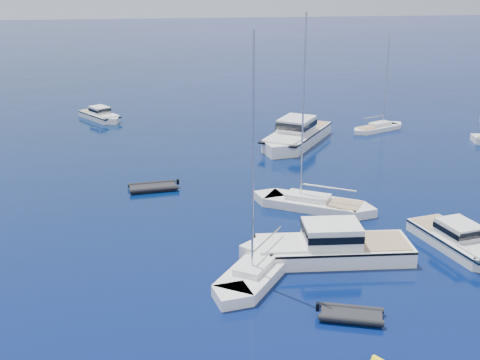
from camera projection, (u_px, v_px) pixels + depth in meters
name	position (u px, v px, depth m)	size (l,w,h in m)	color
motor_cruiser_right	(458.00, 249.00, 43.46)	(2.80, 9.14, 2.40)	silver
motor_cruiser_centre	(327.00, 258.00, 42.12)	(3.68, 12.04, 3.16)	white
motor_cruiser_distant	(295.00, 144.00, 68.47)	(4.12, 13.46, 3.53)	silver
motor_cruiser_horizon	(101.00, 119.00, 78.91)	(2.36, 7.72, 2.03)	white
sailboat_fore	(259.00, 274.00, 40.01)	(2.77, 10.65, 15.65)	white
sailboat_mid_r	(313.00, 208.00, 50.70)	(2.76, 10.60, 15.59)	white
sailboat_centre	(378.00, 130.00, 73.87)	(2.02, 7.78, 11.43)	white
tender_grey_near	(351.00, 319.00, 35.06)	(2.01, 3.66, 0.95)	black
tender_grey_far	(153.00, 190.00, 54.77)	(2.30, 4.31, 0.95)	black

